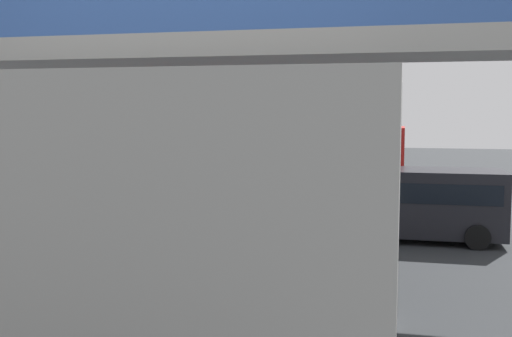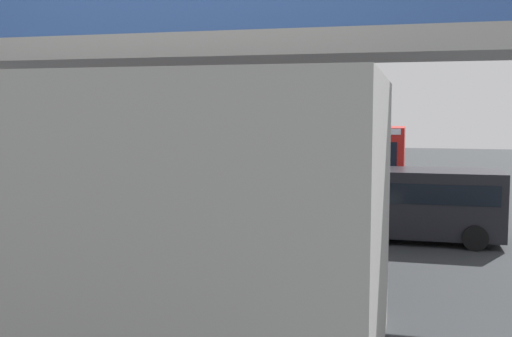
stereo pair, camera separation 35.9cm
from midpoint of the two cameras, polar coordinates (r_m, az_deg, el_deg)
The scene contains 11 objects.
ground at distance 23.74m, azimuth -2.76°, elevation -3.63°, with size 80.00×80.00×0.00m, color #2D3033.
city_bus at distance 23.12m, azimuth -0.36°, elevation 0.83°, with size 11.54×2.85×3.15m.
parked_van at distance 18.29m, azimuth 15.08°, elevation -2.81°, with size 4.80×2.17×2.05m.
pedestrian at distance 26.22m, azimuth 2.33°, elevation -0.81°, with size 0.38×0.38×1.79m.
traffic_sign at distance 27.97m, azimuth -4.94°, elevation 1.63°, with size 0.08×0.60×2.80m.
lane_dash_leftmost at distance 25.50m, azimuth 12.17°, elevation -3.11°, with size 2.00×0.20×0.01m, color silver.
lane_dash_left at distance 25.96m, azimuth 3.30°, elevation -2.85°, with size 2.00×0.20×0.01m, color silver.
lane_dash_centre at distance 27.00m, azimuth -5.07°, elevation -2.54°, with size 2.00×0.20×0.01m, color silver.
lane_dash_right at distance 28.57m, azimuth -12.66°, elevation -2.21°, with size 2.00×0.20×0.01m, color silver.
pedestrian_overpass at distance 14.88m, azimuth -13.50°, elevation 8.88°, with size 24.41×2.60×6.43m.
station_building at distance 9.76m, azimuth -14.69°, elevation -4.50°, with size 9.00×5.04×4.20m.
Camera 2 is at (-7.08, 22.36, 3.76)m, focal length 43.05 mm.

